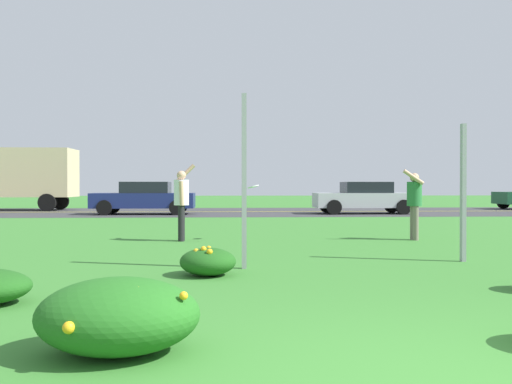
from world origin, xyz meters
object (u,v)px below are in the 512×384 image
at_px(box_truck_gray, 11,176).
at_px(sign_post_by_roadside, 463,193).
at_px(person_catcher_green_shirt, 414,200).
at_px(frisbee_white, 253,187).
at_px(car_silver_center_left, 364,198).
at_px(sign_post_near_path, 244,181).
at_px(person_thrower_white_shirt, 182,199).
at_px(car_navy_center_right, 144,198).

bearing_deg(box_truck_gray, sign_post_by_roadside, -53.44).
relative_size(person_catcher_green_shirt, frisbee_white, 6.08).
relative_size(person_catcher_green_shirt, box_truck_gray, 0.25).
bearing_deg(car_silver_center_left, person_catcher_green_shirt, -98.88).
bearing_deg(sign_post_near_path, person_thrower_white_shirt, 106.74).
relative_size(sign_post_by_roadside, person_thrower_white_shirt, 1.29).
bearing_deg(sign_post_near_path, sign_post_by_roadside, 9.21).
xyz_separation_m(person_catcher_green_shirt, box_truck_gray, (-15.56, 16.71, 0.87)).
height_order(person_catcher_green_shirt, car_silver_center_left, person_catcher_green_shirt).
relative_size(sign_post_by_roadside, box_truck_gray, 0.34).
distance_m(sign_post_by_roadside, car_navy_center_right, 17.70).
relative_size(sign_post_near_path, car_navy_center_right, 0.59).
height_order(person_catcher_green_shirt, frisbee_white, person_catcher_green_shirt).
relative_size(sign_post_by_roadside, car_navy_center_right, 0.51).
height_order(sign_post_by_roadside, person_catcher_green_shirt, sign_post_by_roadside).
bearing_deg(frisbee_white, person_thrower_white_shirt, -176.49).
relative_size(sign_post_near_path, frisbee_white, 9.82).
distance_m(person_thrower_white_shirt, car_silver_center_left, 14.28).
relative_size(car_silver_center_left, box_truck_gray, 0.67).
height_order(car_navy_center_right, box_truck_gray, box_truck_gray).
xyz_separation_m(sign_post_near_path, person_thrower_white_shirt, (-1.29, 4.30, -0.36)).
height_order(frisbee_white, car_silver_center_left, car_silver_center_left).
xyz_separation_m(person_thrower_white_shirt, box_truck_gray, (-10.17, 16.68, 0.84)).
distance_m(person_thrower_white_shirt, box_truck_gray, 19.55).
bearing_deg(person_catcher_green_shirt, car_silver_center_left, 81.12).
xyz_separation_m(person_catcher_green_shirt, frisbee_white, (-3.75, 0.13, 0.31)).
xyz_separation_m(sign_post_by_roadside, frisbee_white, (-3.31, 3.81, 0.10)).
bearing_deg(box_truck_gray, frisbee_white, -54.53).
bearing_deg(frisbee_white, person_catcher_green_shirt, -2.00).
bearing_deg(sign_post_near_path, car_navy_center_right, 103.42).
distance_m(sign_post_near_path, car_navy_center_right, 17.04).
xyz_separation_m(frisbee_white, car_navy_center_right, (-4.30, 12.17, -0.50)).
xyz_separation_m(sign_post_by_roadside, car_navy_center_right, (-7.61, 15.98, -0.40)).
bearing_deg(car_navy_center_right, person_thrower_white_shirt, -77.77).
relative_size(person_thrower_white_shirt, person_catcher_green_shirt, 1.08).
height_order(person_thrower_white_shirt, person_catcher_green_shirt, person_thrower_white_shirt).
relative_size(sign_post_by_roadside, car_silver_center_left, 0.51).
height_order(sign_post_near_path, car_navy_center_right, sign_post_near_path).
height_order(sign_post_near_path, sign_post_by_roadside, sign_post_near_path).
bearing_deg(frisbee_white, sign_post_near_path, -94.49).
height_order(sign_post_by_roadside, box_truck_gray, box_truck_gray).
bearing_deg(car_navy_center_right, sign_post_near_path, -76.58).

